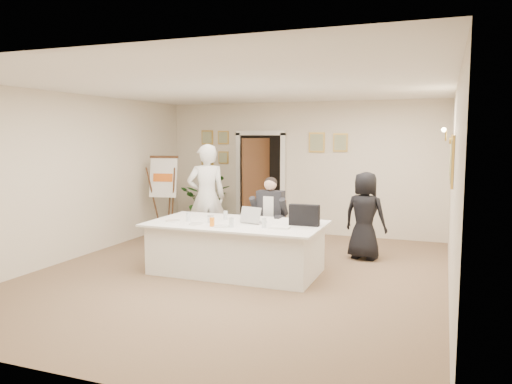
{
  "coord_description": "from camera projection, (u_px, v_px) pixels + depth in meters",
  "views": [
    {
      "loc": [
        2.88,
        -6.8,
        2.1
      ],
      "look_at": [
        0.08,
        0.6,
        1.2
      ],
      "focal_mm": 35.0,
      "sensor_mm": 36.0,
      "label": 1
    }
  ],
  "objects": [
    {
      "name": "floor",
      "position": [
        237.0,
        274.0,
        7.57
      ],
      "size": [
        7.0,
        7.0,
        0.0
      ],
      "primitive_type": "plane",
      "color": "brown",
      "rests_on": "ground"
    },
    {
      "name": "ceiling",
      "position": [
        236.0,
        87.0,
        7.25
      ],
      "size": [
        6.0,
        7.0,
        0.02
      ],
      "primitive_type": "cube",
      "color": "white",
      "rests_on": "wall_back"
    },
    {
      "name": "wall_back",
      "position": [
        301.0,
        168.0,
        10.66
      ],
      "size": [
        6.0,
        0.1,
        2.8
      ],
      "primitive_type": "cube",
      "color": "#F1E9CC",
      "rests_on": "floor"
    },
    {
      "name": "wall_front",
      "position": [
        73.0,
        219.0,
        4.16
      ],
      "size": [
        6.0,
        0.1,
        2.8
      ],
      "primitive_type": "cube",
      "color": "#F1E9CC",
      "rests_on": "floor"
    },
    {
      "name": "wall_left",
      "position": [
        74.0,
        177.0,
        8.47
      ],
      "size": [
        0.1,
        7.0,
        2.8
      ],
      "primitive_type": "cube",
      "color": "#F1E9CC",
      "rests_on": "floor"
    },
    {
      "name": "wall_right",
      "position": [
        453.0,
        190.0,
        6.35
      ],
      "size": [
        0.1,
        7.0,
        2.8
      ],
      "primitive_type": "cube",
      "color": "#F1E9CC",
      "rests_on": "floor"
    },
    {
      "name": "doorway",
      "position": [
        259.0,
        184.0,
        10.84
      ],
      "size": [
        1.14,
        0.86,
        2.2
      ],
      "color": "black",
      "rests_on": "floor"
    },
    {
      "name": "pictures_back_wall",
      "position": [
        265.0,
        147.0,
        10.86
      ],
      "size": [
        3.4,
        0.06,
        0.8
      ],
      "primitive_type": null,
      "color": "#B9933F",
      "rests_on": "wall_back"
    },
    {
      "name": "pictures_right_wall",
      "position": [
        451.0,
        159.0,
        7.44
      ],
      "size": [
        0.06,
        2.2,
        0.8
      ],
      "primitive_type": null,
      "color": "#B9933F",
      "rests_on": "wall_right"
    },
    {
      "name": "wall_sconce",
      "position": [
        447.0,
        135.0,
        7.42
      ],
      "size": [
        0.2,
        0.3,
        0.24
      ],
      "primitive_type": null,
      "color": "#B39539",
      "rests_on": "wall_right"
    },
    {
      "name": "conference_table",
      "position": [
        236.0,
        247.0,
        7.65
      ],
      "size": [
        2.65,
        1.42,
        0.78
      ],
      "color": "white",
      "rests_on": "floor"
    },
    {
      "name": "seated_man",
      "position": [
        270.0,
        218.0,
        8.43
      ],
      "size": [
        0.64,
        0.68,
        1.42
      ],
      "primitive_type": null,
      "rotation": [
        0.0,
        0.0,
        0.05
      ],
      "color": "black",
      "rests_on": "floor"
    },
    {
      "name": "flip_chart",
      "position": [
        165.0,
        200.0,
        10.29
      ],
      "size": [
        0.59,
        0.4,
        1.65
      ],
      "color": "#3E2B13",
      "rests_on": "floor"
    },
    {
      "name": "standing_man",
      "position": [
        207.0,
        197.0,
        9.13
      ],
      "size": [
        0.85,
        0.79,
        1.94
      ],
      "primitive_type": "imported",
      "rotation": [
        0.0,
        0.0,
        3.77
      ],
      "color": "white",
      "rests_on": "floor"
    },
    {
      "name": "standing_woman",
      "position": [
        365.0,
        216.0,
        8.43
      ],
      "size": [
        0.82,
        0.64,
        1.49
      ],
      "primitive_type": "imported",
      "rotation": [
        0.0,
        0.0,
        2.89
      ],
      "color": "black",
      "rests_on": "floor"
    },
    {
      "name": "potted_palm",
      "position": [
        208.0,
        201.0,
        11.2
      ],
      "size": [
        1.28,
        1.16,
        1.24
      ],
      "primitive_type": "imported",
      "rotation": [
        0.0,
        0.0,
        0.18
      ],
      "color": "#235A1E",
      "rests_on": "floor"
    },
    {
      "name": "laptop",
      "position": [
        253.0,
        214.0,
        7.59
      ],
      "size": [
        0.42,
        0.43,
        0.28
      ],
      "primitive_type": null,
      "rotation": [
        0.0,
        0.0,
        -0.23
      ],
      "color": "#B7BABC",
      "rests_on": "conference_table"
    },
    {
      "name": "laptop_bag",
      "position": [
        304.0,
        215.0,
        7.33
      ],
      "size": [
        0.45,
        0.13,
        0.31
      ],
      "primitive_type": "cube",
      "rotation": [
        0.0,
        0.0,
        0.02
      ],
      "color": "black",
      "rests_on": "conference_table"
    },
    {
      "name": "paper_stack",
      "position": [
        280.0,
        227.0,
        7.13
      ],
      "size": [
        0.3,
        0.21,
        0.03
      ],
      "primitive_type": "cube",
      "rotation": [
        0.0,
        0.0,
        0.04
      ],
      "color": "white",
      "rests_on": "conference_table"
    },
    {
      "name": "plate_left",
      "position": [
        173.0,
        221.0,
        7.72
      ],
      "size": [
        0.27,
        0.27,
        0.01
      ],
      "primitive_type": "cylinder",
      "rotation": [
        0.0,
        0.0,
        -0.14
      ],
      "color": "white",
      "rests_on": "conference_table"
    },
    {
      "name": "plate_mid",
      "position": [
        196.0,
        224.0,
        7.44
      ],
      "size": [
        0.23,
        0.23,
        0.01
      ],
      "primitive_type": "cylinder",
      "rotation": [
        0.0,
        0.0,
        -0.04
      ],
      "color": "white",
      "rests_on": "conference_table"
    },
    {
      "name": "plate_near",
      "position": [
        221.0,
        226.0,
        7.25
      ],
      "size": [
        0.24,
        0.24,
        0.01
      ],
      "primitive_type": "cylinder",
      "rotation": [
        0.0,
        0.0,
        -0.01
      ],
      "color": "white",
      "rests_on": "conference_table"
    },
    {
      "name": "glass_a",
      "position": [
        188.0,
        217.0,
        7.71
      ],
      "size": [
        0.07,
        0.07,
        0.14
      ],
      "primitive_type": "cylinder",
      "rotation": [
        0.0,
        0.0,
        0.19
      ],
      "color": "silver",
      "rests_on": "conference_table"
    },
    {
      "name": "glass_b",
      "position": [
        231.0,
        223.0,
        7.2
      ],
      "size": [
        0.08,
        0.08,
        0.14
      ],
      "primitive_type": "cylinder",
      "rotation": [
        0.0,
        0.0,
        -0.16
      ],
      "color": "silver",
      "rests_on": "conference_table"
    },
    {
      "name": "glass_c",
      "position": [
        264.0,
        223.0,
        7.15
      ],
      "size": [
        0.07,
        0.07,
        0.14
      ],
      "primitive_type": "cylinder",
      "rotation": [
        0.0,
        0.0,
        0.06
      ],
      "color": "silver",
      "rests_on": "conference_table"
    },
    {
      "name": "glass_d",
      "position": [
        225.0,
        215.0,
        7.86
      ],
      "size": [
        0.07,
        0.07,
        0.14
      ],
      "primitive_type": "cylinder",
      "rotation": [
        0.0,
        0.0,
        0.07
      ],
      "color": "silver",
      "rests_on": "conference_table"
    },
    {
      "name": "oj_glass",
      "position": [
        212.0,
        222.0,
        7.27
      ],
      "size": [
        0.08,
        0.08,
        0.13
      ],
      "primitive_type": "cylinder",
      "rotation": [
        0.0,
        0.0,
        0.04
      ],
      "color": "orange",
      "rests_on": "conference_table"
    },
    {
      "name": "steel_jug",
      "position": [
        210.0,
        219.0,
        7.59
      ],
      "size": [
        0.11,
        0.11,
        0.11
      ],
      "primitive_type": "cylinder",
      "rotation": [
        0.0,
        0.0,
        -0.12
      ],
      "color": "silver",
      "rests_on": "conference_table"
    }
  ]
}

